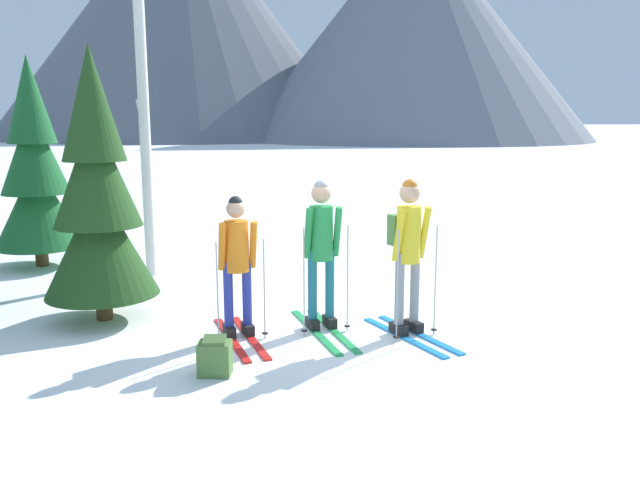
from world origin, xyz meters
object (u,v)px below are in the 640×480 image
(birch_tree_tall, at_px, (144,117))
(skier_in_green, at_px, (321,248))
(skier_in_orange, at_px, (237,259))
(skier_in_yellow, at_px, (408,247))
(pine_tree_near, at_px, (35,172))
(pine_tree_mid, at_px, (97,198))
(backpack_on_snow_front, at_px, (215,357))

(birch_tree_tall, bearing_deg, skier_in_green, -48.80)
(skier_in_orange, distance_m, birch_tree_tall, 3.85)
(skier_in_orange, distance_m, skier_in_yellow, 1.98)
(skier_in_yellow, distance_m, pine_tree_near, 6.84)
(pine_tree_mid, bearing_deg, pine_tree_near, 120.54)
(skier_in_green, bearing_deg, backpack_on_snow_front, -130.52)
(skier_in_yellow, bearing_deg, pine_tree_near, 144.63)
(pine_tree_near, distance_m, pine_tree_mid, 3.64)
(birch_tree_tall, bearing_deg, skier_in_yellow, -41.77)
(pine_tree_near, xyz_separation_m, pine_tree_mid, (1.85, -3.13, -0.07))
(birch_tree_tall, height_order, backpack_on_snow_front, birch_tree_tall)
(skier_in_orange, bearing_deg, backpack_on_snow_front, -98.04)
(birch_tree_tall, xyz_separation_m, backpack_on_snow_front, (1.42, -4.29, -2.34))
(skier_in_orange, relative_size, pine_tree_near, 0.47)
(skier_in_yellow, bearing_deg, pine_tree_mid, 167.66)
(skier_in_green, xyz_separation_m, pine_tree_near, (-4.57, 3.71, 0.61))
(skier_in_orange, height_order, birch_tree_tall, birch_tree_tall)
(birch_tree_tall, relative_size, backpack_on_snow_front, 13.06)
(pine_tree_near, bearing_deg, skier_in_green, -39.03)
(pine_tree_near, distance_m, backpack_on_snow_front, 6.27)
(skier_in_orange, xyz_separation_m, skier_in_green, (0.99, 0.19, 0.08))
(skier_in_orange, relative_size, skier_in_green, 0.91)
(skier_in_green, height_order, pine_tree_mid, pine_tree_mid)
(pine_tree_mid, xyz_separation_m, birch_tree_tall, (0.15, 2.37, 0.98))
(birch_tree_tall, bearing_deg, skier_in_orange, -63.16)
(pine_tree_near, distance_m, birch_tree_tall, 2.33)
(skier_in_green, distance_m, birch_tree_tall, 4.19)
(backpack_on_snow_front, bearing_deg, pine_tree_near, 124.05)
(skier_in_green, height_order, skier_in_yellow, skier_in_yellow)
(pine_tree_near, relative_size, pine_tree_mid, 1.04)
(pine_tree_near, xyz_separation_m, backpack_on_snow_front, (3.42, -5.06, -1.43))
(skier_in_orange, distance_m, skier_in_green, 1.01)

